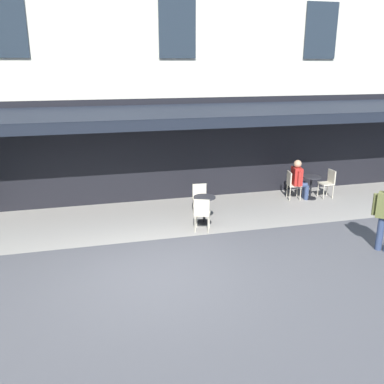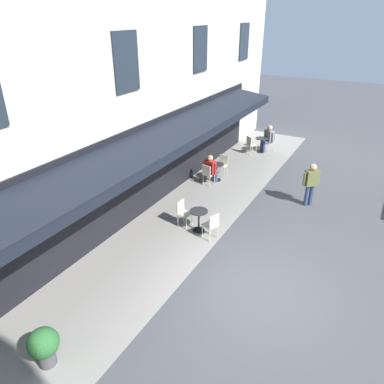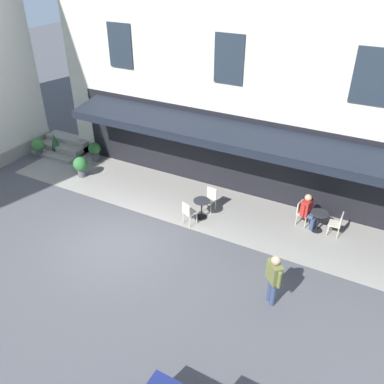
{
  "view_description": "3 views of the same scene",
  "coord_description": "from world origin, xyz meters",
  "px_view_note": "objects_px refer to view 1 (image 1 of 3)",
  "views": [
    {
      "loc": [
        1.13,
        7.69,
        4.19
      ],
      "look_at": [
        -1.5,
        -2.57,
        0.93
      ],
      "focal_mm": 38.96,
      "sensor_mm": 36.0,
      "label": 1
    },
    {
      "loc": [
        7.18,
        2.11,
        6.51
      ],
      "look_at": [
        -2.12,
        -3.02,
        1.22
      ],
      "focal_mm": 33.88,
      "sensor_mm": 36.0,
      "label": 2
    },
    {
      "loc": [
        -7.23,
        8.2,
        8.53
      ],
      "look_at": [
        -1.75,
        -2.08,
        1.37
      ],
      "focal_mm": 37.45,
      "sensor_mm": 36.0,
      "label": 3
    }
  ],
  "objects_px": {
    "seated_patron_in_red": "(299,178)",
    "cafe_table_mid_terrace": "(204,206)",
    "cafe_chair_cream_under_awning": "(202,212)",
    "cafe_chair_cream_corner_left": "(292,183)",
    "cafe_chair_cream_by_window": "(200,197)",
    "cafe_table_near_entrance": "(311,184)",
    "cafe_chair_cream_corner_right": "(329,181)"
  },
  "relations": [
    {
      "from": "cafe_chair_cream_corner_left",
      "to": "cafe_chair_cream_by_window",
      "type": "xyz_separation_m",
      "value": [
        3.25,
        0.7,
        0.0
      ]
    },
    {
      "from": "cafe_table_mid_terrace",
      "to": "cafe_table_near_entrance",
      "type": "bearing_deg",
      "value": -162.82
    },
    {
      "from": "cafe_chair_cream_under_awning",
      "to": "cafe_table_near_entrance",
      "type": "bearing_deg",
      "value": -156.57
    },
    {
      "from": "seated_patron_in_red",
      "to": "cafe_chair_cream_under_awning",
      "type": "bearing_deg",
      "value": 26.62
    },
    {
      "from": "cafe_chair_cream_corner_right",
      "to": "seated_patron_in_red",
      "type": "bearing_deg",
      "value": -3.93
    },
    {
      "from": "cafe_chair_cream_corner_right",
      "to": "cafe_chair_cream_by_window",
      "type": "distance_m",
      "value": 4.54
    },
    {
      "from": "cafe_chair_cream_corner_left",
      "to": "cafe_table_mid_terrace",
      "type": "distance_m",
      "value": 3.56
    },
    {
      "from": "cafe_table_near_entrance",
      "to": "cafe_chair_cream_under_awning",
      "type": "relative_size",
      "value": 0.82
    },
    {
      "from": "cafe_chair_cream_corner_right",
      "to": "cafe_table_mid_terrace",
      "type": "xyz_separation_m",
      "value": [
        4.55,
        1.22,
        -0.06
      ]
    },
    {
      "from": "cafe_chair_cream_corner_left",
      "to": "cafe_table_mid_terrace",
      "type": "xyz_separation_m",
      "value": [
        3.3,
        1.33,
        -0.06
      ]
    },
    {
      "from": "cafe_chair_cream_by_window",
      "to": "seated_patron_in_red",
      "type": "distance_m",
      "value": 3.53
    },
    {
      "from": "seated_patron_in_red",
      "to": "cafe_table_mid_terrace",
      "type": "bearing_deg",
      "value": 20.15
    },
    {
      "from": "cafe_table_mid_terrace",
      "to": "seated_patron_in_red",
      "type": "xyz_separation_m",
      "value": [
        -3.51,
        -1.29,
        0.2
      ]
    },
    {
      "from": "cafe_chair_cream_corner_left",
      "to": "seated_patron_in_red",
      "type": "xyz_separation_m",
      "value": [
        -0.21,
        0.04,
        0.15
      ]
    },
    {
      "from": "cafe_table_near_entrance",
      "to": "cafe_chair_cream_corner_left",
      "type": "height_order",
      "value": "cafe_chair_cream_corner_left"
    },
    {
      "from": "cafe_chair_cream_corner_right",
      "to": "seated_patron_in_red",
      "type": "relative_size",
      "value": 0.7
    },
    {
      "from": "cafe_table_mid_terrace",
      "to": "seated_patron_in_red",
      "type": "distance_m",
      "value": 3.75
    },
    {
      "from": "cafe_table_near_entrance",
      "to": "cafe_chair_cream_under_awning",
      "type": "bearing_deg",
      "value": 23.43
    },
    {
      "from": "cafe_table_mid_terrace",
      "to": "cafe_chair_cream_by_window",
      "type": "relative_size",
      "value": 0.82
    },
    {
      "from": "cafe_table_near_entrance",
      "to": "cafe_chair_cream_corner_right",
      "type": "xyz_separation_m",
      "value": [
        -0.63,
        -0.0,
        0.06
      ]
    },
    {
      "from": "cafe_chair_cream_corner_right",
      "to": "cafe_chair_cream_by_window",
      "type": "relative_size",
      "value": 1.0
    },
    {
      "from": "cafe_table_near_entrance",
      "to": "cafe_chair_cream_corner_left",
      "type": "distance_m",
      "value": 0.63
    },
    {
      "from": "cafe_chair_cream_under_awning",
      "to": "seated_patron_in_red",
      "type": "xyz_separation_m",
      "value": [
        -3.74,
        -1.88,
        0.15
      ]
    },
    {
      "from": "cafe_chair_cream_corner_right",
      "to": "cafe_chair_cream_under_awning",
      "type": "bearing_deg",
      "value": 20.66
    },
    {
      "from": "cafe_chair_cream_under_awning",
      "to": "cafe_table_mid_terrace",
      "type": "bearing_deg",
      "value": -111.59
    },
    {
      "from": "cafe_chair_cream_corner_left",
      "to": "cafe_chair_cream_by_window",
      "type": "bearing_deg",
      "value": 12.11
    },
    {
      "from": "cafe_table_near_entrance",
      "to": "seated_patron_in_red",
      "type": "distance_m",
      "value": 0.46
    },
    {
      "from": "cafe_chair_cream_under_awning",
      "to": "seated_patron_in_red",
      "type": "distance_m",
      "value": 4.19
    },
    {
      "from": "cafe_chair_cream_corner_left",
      "to": "cafe_chair_cream_corner_right",
      "type": "height_order",
      "value": "same"
    },
    {
      "from": "seated_patron_in_red",
      "to": "cafe_chair_cream_corner_left",
      "type": "bearing_deg",
      "value": -10.48
    },
    {
      "from": "cafe_chair_cream_under_awning",
      "to": "cafe_chair_cream_corner_left",
      "type": "bearing_deg",
      "value": -151.53
    },
    {
      "from": "cafe_table_near_entrance",
      "to": "cafe_chair_cream_corner_right",
      "type": "bearing_deg",
      "value": -179.6
    }
  ]
}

